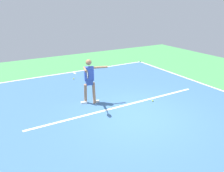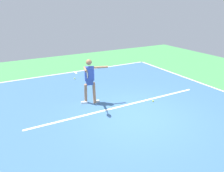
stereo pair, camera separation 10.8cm
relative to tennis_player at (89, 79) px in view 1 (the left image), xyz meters
name	(u,v)px [view 1 (the left image)]	position (x,y,z in m)	size (l,w,h in m)	color
ground_plane	(137,117)	(-0.91, 1.78, -0.99)	(20.78, 20.78, 0.00)	#428E4C
court_surface	(137,117)	(-0.91, 1.78, -0.99)	(9.42, 12.22, 0.00)	#38608E
court_line_baseline_near	(73,72)	(-0.91, -4.28, -0.99)	(9.42, 0.10, 0.01)	white
court_line_sideline_left	(224,91)	(-5.57, 1.78, -0.99)	(0.10, 12.22, 0.01)	white
court_line_service	(122,106)	(-0.91, 0.83, -0.99)	(7.06, 0.10, 0.01)	white
court_line_centre_mark	(74,73)	(-0.91, -4.08, -0.99)	(0.10, 0.30, 0.01)	white
tennis_player	(89,79)	(0.00, 0.00, 0.00)	(1.14, 1.13, 1.73)	#9E7051
tennis_ball_centre_court	(74,79)	(-0.48, -3.06, -0.96)	(0.07, 0.07, 0.07)	yellow
tennis_ball_near_service_line	(153,101)	(-2.18, 1.08, -0.96)	(0.07, 0.07, 0.07)	#CCE033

